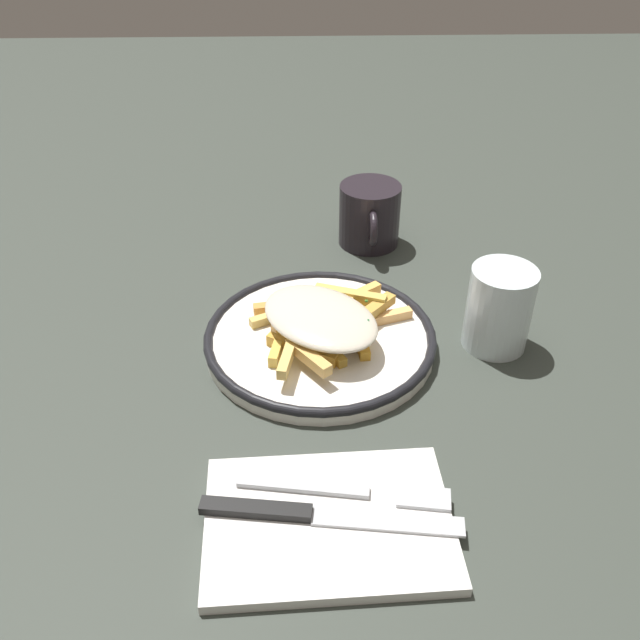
% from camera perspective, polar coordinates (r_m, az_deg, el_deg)
% --- Properties ---
extents(ground_plane, '(2.60, 2.60, 0.00)m').
position_cam_1_polar(ground_plane, '(0.74, 0.00, -2.15)').
color(ground_plane, '#353C35').
extents(plate, '(0.25, 0.25, 0.02)m').
position_cam_1_polar(plate, '(0.74, 0.00, -1.52)').
color(plate, white).
rests_on(plate, ground_plane).
extents(fries_heap, '(0.16, 0.19, 0.04)m').
position_cam_1_polar(fries_heap, '(0.72, -0.02, 0.01)').
color(fries_heap, gold).
rests_on(fries_heap, plate).
extents(napkin, '(0.15, 0.20, 0.01)m').
position_cam_1_polar(napkin, '(0.58, 0.89, -16.30)').
color(napkin, silver).
rests_on(napkin, ground_plane).
extents(fork, '(0.04, 0.18, 0.01)m').
position_cam_1_polar(fork, '(0.59, 2.00, -13.80)').
color(fork, silver).
rests_on(fork, napkin).
extents(knife, '(0.04, 0.21, 0.01)m').
position_cam_1_polar(knife, '(0.57, -1.07, -15.65)').
color(knife, black).
rests_on(knife, napkin).
extents(water_glass, '(0.07, 0.07, 0.09)m').
position_cam_1_polar(water_glass, '(0.75, 14.52, 0.90)').
color(water_glass, silver).
rests_on(water_glass, ground_plane).
extents(coffee_mug, '(0.11, 0.08, 0.08)m').
position_cam_1_polar(coffee_mug, '(0.91, 4.09, 8.59)').
color(coffee_mug, black).
rests_on(coffee_mug, ground_plane).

